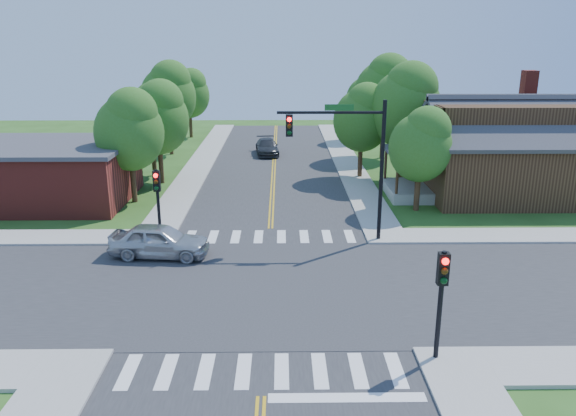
{
  "coord_description": "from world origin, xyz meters",
  "views": [
    {
      "loc": [
        0.62,
        -21.55,
        10.06
      ],
      "look_at": [
        0.92,
        4.27,
        2.2
      ],
      "focal_mm": 35.0,
      "sensor_mm": 36.0,
      "label": 1
    }
  ],
  "objects_px": {
    "car_dgrey": "(267,147)",
    "house_ne": "(505,146)",
    "signal_pole_se": "(442,286)",
    "signal_pole_nw": "(157,192)",
    "car_silver": "(160,241)",
    "signal_mast_ne": "(349,148)"
  },
  "relations": [
    {
      "from": "car_dgrey",
      "to": "signal_pole_se",
      "type": "bearing_deg",
      "value": -84.76
    },
    {
      "from": "signal_pole_se",
      "to": "signal_pole_nw",
      "type": "bearing_deg",
      "value": 135.0
    },
    {
      "from": "signal_pole_nw",
      "to": "signal_mast_ne",
      "type": "bearing_deg",
      "value": 0.07
    },
    {
      "from": "signal_mast_ne",
      "to": "signal_pole_se",
      "type": "bearing_deg",
      "value": -81.44
    },
    {
      "from": "signal_pole_nw",
      "to": "signal_pole_se",
      "type": "bearing_deg",
      "value": -45.0
    },
    {
      "from": "signal_pole_nw",
      "to": "car_silver",
      "type": "height_order",
      "value": "signal_pole_nw"
    },
    {
      "from": "signal_pole_nw",
      "to": "car_dgrey",
      "type": "distance_m",
      "value": 22.95
    },
    {
      "from": "signal_mast_ne",
      "to": "signal_pole_se",
      "type": "relative_size",
      "value": 1.89
    },
    {
      "from": "signal_pole_se",
      "to": "car_dgrey",
      "type": "height_order",
      "value": "signal_pole_se"
    },
    {
      "from": "house_ne",
      "to": "car_dgrey",
      "type": "xyz_separation_m",
      "value": [
        -15.77,
        13.67,
        -2.65
      ]
    },
    {
      "from": "signal_pole_se",
      "to": "car_silver",
      "type": "height_order",
      "value": "signal_pole_se"
    },
    {
      "from": "signal_pole_nw",
      "to": "house_ne",
      "type": "bearing_deg",
      "value": 22.69
    },
    {
      "from": "signal_mast_ne",
      "to": "signal_pole_se",
      "type": "distance_m",
      "value": 11.55
    },
    {
      "from": "signal_pole_se",
      "to": "car_dgrey",
      "type": "distance_m",
      "value": 34.17
    },
    {
      "from": "signal_mast_ne",
      "to": "house_ne",
      "type": "relative_size",
      "value": 0.55
    },
    {
      "from": "car_dgrey",
      "to": "house_ne",
      "type": "bearing_deg",
      "value": -46.26
    },
    {
      "from": "house_ne",
      "to": "car_silver",
      "type": "relative_size",
      "value": 2.68
    },
    {
      "from": "signal_mast_ne",
      "to": "signal_pole_se",
      "type": "xyz_separation_m",
      "value": [
        1.69,
        -11.21,
        -2.19
      ]
    },
    {
      "from": "signal_pole_se",
      "to": "car_silver",
      "type": "distance_m",
      "value": 14.25
    },
    {
      "from": "signal_pole_se",
      "to": "signal_pole_nw",
      "type": "relative_size",
      "value": 1.0
    },
    {
      "from": "signal_pole_se",
      "to": "car_dgrey",
      "type": "xyz_separation_m",
      "value": [
        -6.26,
        33.53,
        -1.98
      ]
    },
    {
      "from": "car_dgrey",
      "to": "signal_pole_nw",
      "type": "bearing_deg",
      "value": -107.81
    }
  ]
}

